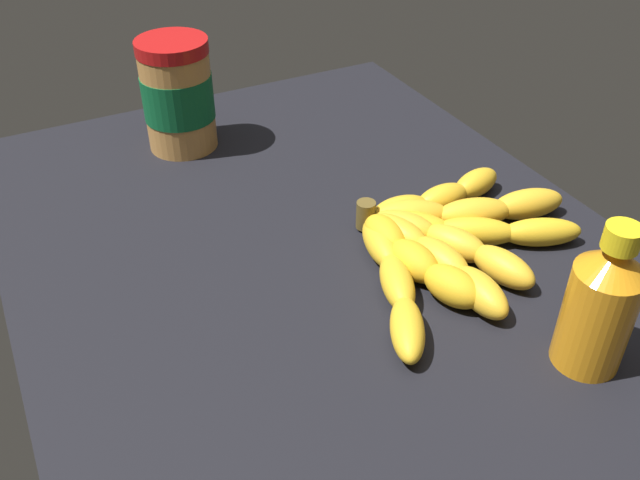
{
  "coord_description": "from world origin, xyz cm",
  "views": [
    {
      "loc": [
        -45.42,
        25.2,
        42.05
      ],
      "look_at": [
        -1.25,
        2.55,
        5.23
      ],
      "focal_mm": 38.72,
      "sensor_mm": 36.0,
      "label": 1
    }
  ],
  "objects": [
    {
      "name": "honey_bottle",
      "position": [
        -19.71,
        -12.56,
        6.04
      ],
      "size": [
        5.53,
        5.53,
        13.44
      ],
      "color": "orange",
      "rests_on": "ground_plane"
    },
    {
      "name": "peanut_butter_jar",
      "position": [
        30.67,
        5.36,
        6.77
      ],
      "size": [
        8.52,
        8.52,
        13.6
      ],
      "color": "#BF8442",
      "rests_on": "ground_plane"
    },
    {
      "name": "banana_bunch",
      "position": [
        -2.23,
        -10.56,
        1.56
      ],
      "size": [
        22.35,
        29.02,
        3.45
      ],
      "color": "gold",
      "rests_on": "ground_plane"
    },
    {
      "name": "ground_plane",
      "position": [
        0.0,
        0.0,
        -2.45
      ],
      "size": [
        86.48,
        59.13,
        4.9
      ],
      "primitive_type": "cube",
      "color": "black"
    }
  ]
}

